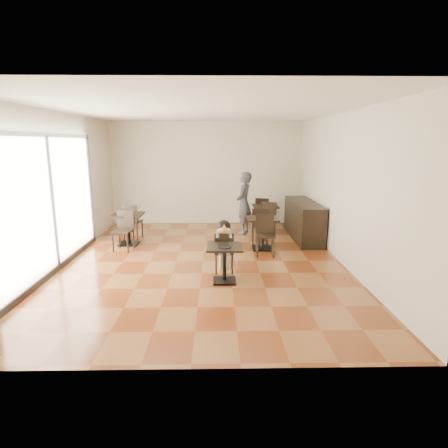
{
  "coord_description": "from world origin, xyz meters",
  "views": [
    {
      "loc": [
        0.32,
        -7.87,
        2.57
      ],
      "look_at": [
        0.45,
        -0.73,
        1.0
      ],
      "focal_mm": 30.0,
      "sensor_mm": 36.0,
      "label": 1
    }
  ],
  "objects_px": {
    "adult_patron": "(244,203)",
    "chair_left_b": "(123,231)",
    "child": "(224,247)",
    "chair_back_b": "(268,219)",
    "child_table": "(224,264)",
    "child_chair": "(224,252)",
    "chair_mid_a": "(260,225)",
    "cafe_table_left": "(128,229)",
    "cafe_table_back": "(265,218)",
    "cafe_table_mid": "(262,233)",
    "chair_back_a": "(263,212)",
    "chair_left_a": "(133,222)",
    "chair_mid_b": "(265,236)"
  },
  "relations": [
    {
      "from": "adult_patron",
      "to": "chair_left_b",
      "type": "height_order",
      "value": "adult_patron"
    },
    {
      "from": "child",
      "to": "chair_left_b",
      "type": "relative_size",
      "value": 1.1
    },
    {
      "from": "chair_left_b",
      "to": "chair_back_b",
      "type": "relative_size",
      "value": 1.04
    },
    {
      "from": "child_table",
      "to": "adult_patron",
      "type": "height_order",
      "value": "adult_patron"
    },
    {
      "from": "child",
      "to": "chair_left_b",
      "type": "xyz_separation_m",
      "value": [
        -2.4,
        1.58,
        -0.05
      ]
    },
    {
      "from": "child_chair",
      "to": "chair_mid_a",
      "type": "distance_m",
      "value": 2.4
    },
    {
      "from": "cafe_table_left",
      "to": "cafe_table_back",
      "type": "height_order",
      "value": "cafe_table_left"
    },
    {
      "from": "adult_patron",
      "to": "chair_left_b",
      "type": "distance_m",
      "value": 3.47
    },
    {
      "from": "cafe_table_mid",
      "to": "chair_mid_a",
      "type": "bearing_deg",
      "value": 90.0
    },
    {
      "from": "child",
      "to": "cafe_table_mid",
      "type": "distance_m",
      "value": 1.91
    },
    {
      "from": "cafe_table_back",
      "to": "chair_back_b",
      "type": "bearing_deg",
      "value": -90.0
    },
    {
      "from": "child",
      "to": "adult_patron",
      "type": "distance_m",
      "value": 3.3
    },
    {
      "from": "adult_patron",
      "to": "chair_back_a",
      "type": "distance_m",
      "value": 1.15
    },
    {
      "from": "adult_patron",
      "to": "chair_left_a",
      "type": "height_order",
      "value": "adult_patron"
    },
    {
      "from": "chair_mid_b",
      "to": "chair_mid_a",
      "type": "bearing_deg",
      "value": 92.52
    },
    {
      "from": "cafe_table_left",
      "to": "chair_mid_a",
      "type": "distance_m",
      "value": 3.37
    },
    {
      "from": "child_table",
      "to": "chair_left_b",
      "type": "height_order",
      "value": "chair_left_b"
    },
    {
      "from": "chair_left_b",
      "to": "cafe_table_back",
      "type": "bearing_deg",
      "value": 37.77
    },
    {
      "from": "chair_left_a",
      "to": "chair_left_b",
      "type": "distance_m",
      "value": 1.1
    },
    {
      "from": "chair_left_a",
      "to": "cafe_table_mid",
      "type": "bearing_deg",
      "value": 172.84
    },
    {
      "from": "child_table",
      "to": "cafe_table_mid",
      "type": "xyz_separation_m",
      "value": [
        0.96,
        2.2,
        0.04
      ]
    },
    {
      "from": "chair_mid_b",
      "to": "chair_left_a",
      "type": "xyz_separation_m",
      "value": [
        -3.37,
        1.58,
        0.01
      ]
    },
    {
      "from": "child_chair",
      "to": "child",
      "type": "height_order",
      "value": "child"
    },
    {
      "from": "child_chair",
      "to": "chair_left_b",
      "type": "height_order",
      "value": "chair_left_b"
    },
    {
      "from": "child",
      "to": "chair_back_a",
      "type": "height_order",
      "value": "child"
    },
    {
      "from": "child_chair",
      "to": "cafe_table_left",
      "type": "height_order",
      "value": "child_chair"
    },
    {
      "from": "cafe_table_mid",
      "to": "child",
      "type": "bearing_deg",
      "value": -120.36
    },
    {
      "from": "chair_left_a",
      "to": "chair_back_b",
      "type": "bearing_deg",
      "value": -165.52
    },
    {
      "from": "child",
      "to": "chair_back_a",
      "type": "bearing_deg",
      "value": 72.62
    },
    {
      "from": "chair_mid_b",
      "to": "cafe_table_left",
      "type": "bearing_deg",
      "value": 165.48
    },
    {
      "from": "cafe_table_mid",
      "to": "cafe_table_left",
      "type": "bearing_deg",
      "value": 171.86
    },
    {
      "from": "child",
      "to": "chair_back_b",
      "type": "xyz_separation_m",
      "value": [
        1.28,
        2.97,
        -0.07
      ]
    },
    {
      "from": "adult_patron",
      "to": "cafe_table_mid",
      "type": "relative_size",
      "value": 2.25
    },
    {
      "from": "chair_back_b",
      "to": "chair_left_b",
      "type": "bearing_deg",
      "value": -141.18
    },
    {
      "from": "child",
      "to": "cafe_table_mid",
      "type": "height_order",
      "value": "child"
    },
    {
      "from": "chair_left_b",
      "to": "adult_patron",
      "type": "bearing_deg",
      "value": 38.42
    },
    {
      "from": "chair_mid_b",
      "to": "child",
      "type": "bearing_deg",
      "value": -128.8
    },
    {
      "from": "cafe_table_back",
      "to": "chair_mid_b",
      "type": "relative_size",
      "value": 0.82
    },
    {
      "from": "child_table",
      "to": "adult_patron",
      "type": "bearing_deg",
      "value": 80.59
    },
    {
      "from": "chair_mid_a",
      "to": "chair_back_b",
      "type": "distance_m",
      "value": 0.84
    },
    {
      "from": "adult_patron",
      "to": "chair_left_a",
      "type": "bearing_deg",
      "value": -61.75
    },
    {
      "from": "child_table",
      "to": "child",
      "type": "height_order",
      "value": "child"
    },
    {
      "from": "child_table",
      "to": "chair_mid_a",
      "type": "bearing_deg",
      "value": 70.65
    },
    {
      "from": "child_table",
      "to": "child",
      "type": "bearing_deg",
      "value": 90.0
    },
    {
      "from": "child_table",
      "to": "chair_mid_a",
      "type": "relative_size",
      "value": 0.74
    },
    {
      "from": "child_chair",
      "to": "cafe_table_mid",
      "type": "distance_m",
      "value": 1.91
    },
    {
      "from": "child",
      "to": "chair_mid_b",
      "type": "relative_size",
      "value": 1.12
    },
    {
      "from": "child_chair",
      "to": "chair_left_b",
      "type": "xyz_separation_m",
      "value": [
        -2.4,
        1.58,
        0.06
      ]
    },
    {
      "from": "child_chair",
      "to": "adult_patron",
      "type": "relative_size",
      "value": 0.48
    },
    {
      "from": "child",
      "to": "cafe_table_left",
      "type": "xyz_separation_m",
      "value": [
        -2.4,
        2.13,
        -0.13
      ]
    }
  ]
}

